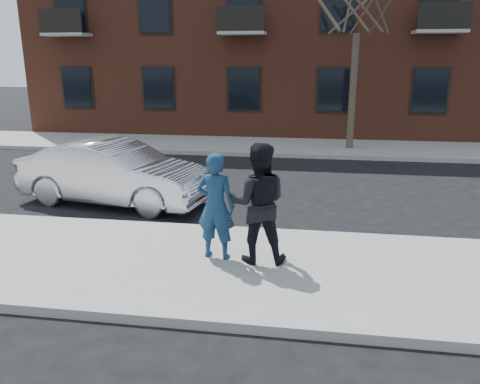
# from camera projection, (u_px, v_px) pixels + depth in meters

# --- Properties ---
(ground) EXTENTS (100.00, 100.00, 0.00)m
(ground) POSITION_uv_depth(u_px,v_px,m) (133.00, 260.00, 8.27)
(ground) COLOR black
(ground) RESTS_ON ground
(near_sidewalk) EXTENTS (50.00, 3.50, 0.15)m
(near_sidewalk) POSITION_uv_depth(u_px,v_px,m) (127.00, 262.00, 8.01)
(near_sidewalk) COLOR gray
(near_sidewalk) RESTS_ON ground
(near_curb) EXTENTS (50.00, 0.10, 0.15)m
(near_curb) POSITION_uv_depth(u_px,v_px,m) (160.00, 227.00, 9.72)
(near_curb) COLOR #999691
(near_curb) RESTS_ON ground
(far_sidewalk) EXTENTS (50.00, 3.50, 0.15)m
(far_sidewalk) POSITION_uv_depth(u_px,v_px,m) (235.00, 145.00, 18.95)
(far_sidewalk) COLOR gray
(far_sidewalk) RESTS_ON ground
(far_curb) EXTENTS (50.00, 0.10, 0.15)m
(far_curb) POSITION_uv_depth(u_px,v_px,m) (227.00, 154.00, 17.24)
(far_curb) COLOR #999691
(far_curb) RESTS_ON ground
(apartment_building) EXTENTS (24.30, 10.30, 12.30)m
(apartment_building) POSITION_uv_depth(u_px,v_px,m) (296.00, 3.00, 23.41)
(apartment_building) COLOR brown
(apartment_building) RESTS_ON ground
(silver_sedan) EXTENTS (4.90, 2.43, 1.54)m
(silver_sedan) POSITION_uv_depth(u_px,v_px,m) (115.00, 173.00, 11.34)
(silver_sedan) COLOR silver
(silver_sedan) RESTS_ON ground
(man_hoodie) EXTENTS (0.72, 0.55, 1.82)m
(man_hoodie) POSITION_uv_depth(u_px,v_px,m) (216.00, 206.00, 7.81)
(man_hoodie) COLOR navy
(man_hoodie) RESTS_ON near_sidewalk
(man_peacoat) EXTENTS (1.05, 0.85, 2.01)m
(man_peacoat) POSITION_uv_depth(u_px,v_px,m) (258.00, 203.00, 7.65)
(man_peacoat) COLOR black
(man_peacoat) RESTS_ON near_sidewalk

